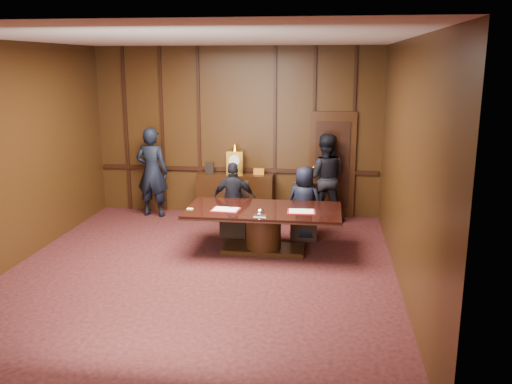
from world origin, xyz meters
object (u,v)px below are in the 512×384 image
at_px(conference_table, 263,223).
at_px(signatory_left, 234,200).
at_px(sideboard, 235,193).
at_px(signatory_right, 304,203).
at_px(witness_left, 152,172).
at_px(witness_right, 325,178).

height_order(conference_table, signatory_left, signatory_left).
relative_size(sideboard, conference_table, 0.61).
xyz_separation_m(signatory_left, signatory_right, (1.30, 0.00, -0.02)).
bearing_deg(witness_left, conference_table, 149.12).
distance_m(conference_table, witness_right, 2.27).
height_order(conference_table, witness_left, witness_left).
relative_size(signatory_left, witness_right, 0.77).
height_order(sideboard, signatory_left, sideboard).
xyz_separation_m(conference_table, signatory_right, (0.65, 0.80, 0.17)).
bearing_deg(witness_right, witness_left, 2.09).
distance_m(sideboard, conference_table, 2.32).
height_order(witness_left, witness_right, witness_left).
height_order(sideboard, witness_right, witness_right).
height_order(conference_table, signatory_right, signatory_right).
xyz_separation_m(conference_table, signatory_left, (-0.65, 0.80, 0.19)).
relative_size(sideboard, witness_right, 0.89).
bearing_deg(signatory_right, sideboard, -26.60).
xyz_separation_m(sideboard, signatory_left, (0.21, -1.36, 0.21)).
bearing_deg(signatory_right, witness_left, -3.69).
xyz_separation_m(conference_table, witness_right, (1.00, 2.00, 0.39)).
bearing_deg(witness_left, witness_right, -172.88).
bearing_deg(signatory_left, sideboard, -91.83).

